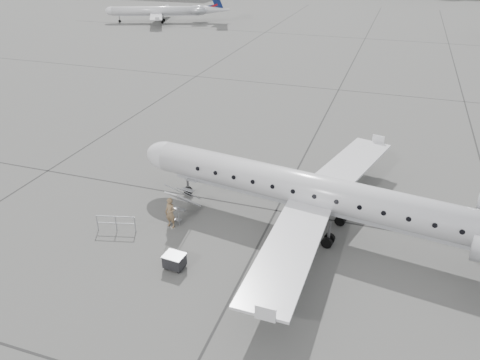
% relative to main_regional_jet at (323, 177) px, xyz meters
% --- Properties ---
extents(ground, '(320.00, 320.00, 0.00)m').
position_rel_main_regional_jet_xyz_m(ground, '(1.03, -3.17, -3.41)').
color(ground, '#555553').
rests_on(ground, ground).
extents(main_regional_jet, '(29.17, 22.91, 6.83)m').
position_rel_main_regional_jet_xyz_m(main_regional_jet, '(0.00, 0.00, 0.00)').
color(main_regional_jet, silver).
rests_on(main_regional_jet, ground).
extents(airstair, '(1.21, 2.59, 2.14)m').
position_rel_main_regional_jet_xyz_m(airstair, '(-8.03, -1.06, -2.34)').
color(airstair, silver).
rests_on(airstair, ground).
extents(passenger, '(0.77, 0.59, 1.87)m').
position_rel_main_regional_jet_xyz_m(passenger, '(-8.24, -2.44, -2.48)').
color(passenger, olive).
rests_on(passenger, ground).
extents(safety_railing, '(2.15, 0.63, 1.00)m').
position_rel_main_regional_jet_xyz_m(safety_railing, '(-10.98, -3.90, -2.91)').
color(safety_railing, gray).
rests_on(safety_railing, ground).
extents(baggage_cart, '(1.06, 0.89, 0.86)m').
position_rel_main_regional_jet_xyz_m(baggage_cart, '(-6.36, -5.86, -2.98)').
color(baggage_cart, black).
rests_on(baggage_cart, ground).
extents(bg_regional_left, '(26.88, 23.19, 5.93)m').
position_rel_main_regional_jet_xyz_m(bg_regional_left, '(-42.48, 61.82, -0.45)').
color(bg_regional_left, silver).
rests_on(bg_regional_left, ground).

